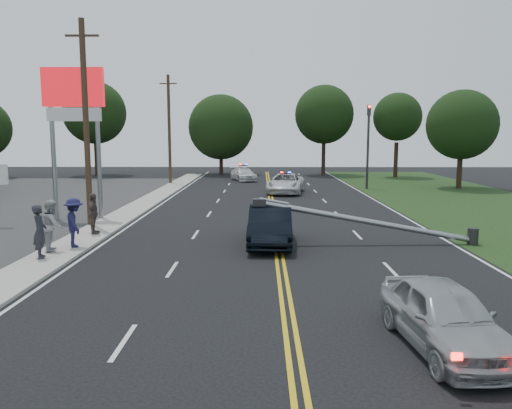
{
  "coord_description": "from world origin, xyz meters",
  "views": [
    {
      "loc": [
        -0.68,
        -12.38,
        4.5
      ],
      "look_at": [
        -0.9,
        7.84,
        1.7
      ],
      "focal_mm": 35.0,
      "sensor_mm": 36.0,
      "label": 1
    }
  ],
  "objects_px": {
    "traffic_signal": "(368,139)",
    "bystander_a": "(40,231)",
    "fallen_streetlight": "(379,223)",
    "emergency_b": "(243,174)",
    "waiting_sedan": "(444,316)",
    "bystander_c": "(74,223)",
    "bystander_b": "(52,225)",
    "utility_pole_mid": "(86,123)",
    "utility_pole_far": "(169,129)",
    "crashed_sedan": "(270,225)",
    "bystander_d": "(93,214)",
    "emergency_a": "(286,183)",
    "pylon_sign": "(74,107)"
  },
  "relations": [
    {
      "from": "traffic_signal",
      "to": "bystander_a",
      "type": "distance_m",
      "value": 30.26
    },
    {
      "from": "fallen_streetlight",
      "to": "bystander_a",
      "type": "relative_size",
      "value": 4.82
    },
    {
      "from": "emergency_b",
      "to": "bystander_a",
      "type": "distance_m",
      "value": 33.15
    },
    {
      "from": "waiting_sedan",
      "to": "bystander_c",
      "type": "xyz_separation_m",
      "value": [
        -11.27,
        9.15,
        0.38
      ]
    },
    {
      "from": "fallen_streetlight",
      "to": "bystander_b",
      "type": "height_order",
      "value": "bystander_b"
    },
    {
      "from": "bystander_a",
      "to": "emergency_b",
      "type": "bearing_deg",
      "value": -31.51
    },
    {
      "from": "utility_pole_mid",
      "to": "bystander_a",
      "type": "distance_m",
      "value": 7.99
    },
    {
      "from": "utility_pole_far",
      "to": "crashed_sedan",
      "type": "height_order",
      "value": "utility_pole_far"
    },
    {
      "from": "fallen_streetlight",
      "to": "bystander_d",
      "type": "distance_m",
      "value": 12.49
    },
    {
      "from": "crashed_sedan",
      "to": "waiting_sedan",
      "type": "bearing_deg",
      "value": -69.51
    },
    {
      "from": "utility_pole_far",
      "to": "waiting_sedan",
      "type": "xyz_separation_m",
      "value": [
        12.4,
        -36.22,
        -4.37
      ]
    },
    {
      "from": "crashed_sedan",
      "to": "bystander_a",
      "type": "distance_m",
      "value": 8.83
    },
    {
      "from": "traffic_signal",
      "to": "waiting_sedan",
      "type": "bearing_deg",
      "value": -99.0
    },
    {
      "from": "traffic_signal",
      "to": "emergency_a",
      "type": "relative_size",
      "value": 1.27
    },
    {
      "from": "crashed_sedan",
      "to": "pylon_sign",
      "type": "bearing_deg",
      "value": 151.19
    },
    {
      "from": "utility_pole_mid",
      "to": "crashed_sedan",
      "type": "bearing_deg",
      "value": -24.12
    },
    {
      "from": "utility_pole_far",
      "to": "emergency_a",
      "type": "relative_size",
      "value": 1.8
    },
    {
      "from": "emergency_b",
      "to": "bystander_c",
      "type": "bearing_deg",
      "value": -119.43
    },
    {
      "from": "utility_pole_far",
      "to": "bystander_d",
      "type": "bearing_deg",
      "value": -87.67
    },
    {
      "from": "pylon_sign",
      "to": "waiting_sedan",
      "type": "distance_m",
      "value": 21.88
    },
    {
      "from": "emergency_a",
      "to": "bystander_a",
      "type": "height_order",
      "value": "bystander_a"
    },
    {
      "from": "crashed_sedan",
      "to": "utility_pole_mid",
      "type": "bearing_deg",
      "value": 157.48
    },
    {
      "from": "emergency_a",
      "to": "pylon_sign",
      "type": "bearing_deg",
      "value": -123.98
    },
    {
      "from": "pylon_sign",
      "to": "bystander_b",
      "type": "relative_size",
      "value": 4.08
    },
    {
      "from": "pylon_sign",
      "to": "waiting_sedan",
      "type": "xyz_separation_m",
      "value": [
        13.7,
        -16.22,
        -5.28
      ]
    },
    {
      "from": "crashed_sedan",
      "to": "bystander_c",
      "type": "xyz_separation_m",
      "value": [
        -7.77,
        -1.09,
        0.28
      ]
    },
    {
      "from": "waiting_sedan",
      "to": "emergency_a",
      "type": "xyz_separation_m",
      "value": [
        -1.98,
        28.94,
        0.06
      ]
    },
    {
      "from": "emergency_b",
      "to": "bystander_b",
      "type": "height_order",
      "value": "bystander_b"
    },
    {
      "from": "bystander_a",
      "to": "crashed_sedan",
      "type": "bearing_deg",
      "value": -91.59
    },
    {
      "from": "crashed_sedan",
      "to": "bystander_c",
      "type": "height_order",
      "value": "bystander_c"
    },
    {
      "from": "bystander_d",
      "to": "utility_pole_mid",
      "type": "bearing_deg",
      "value": 17.37
    },
    {
      "from": "fallen_streetlight",
      "to": "bystander_a",
      "type": "height_order",
      "value": "bystander_a"
    },
    {
      "from": "utility_pole_far",
      "to": "bystander_b",
      "type": "xyz_separation_m",
      "value": [
        0.52,
        -27.7,
        -3.98
      ]
    },
    {
      "from": "fallen_streetlight",
      "to": "bystander_a",
      "type": "xyz_separation_m",
      "value": [
        -12.82,
        -2.89,
        0.17
      ]
    },
    {
      "from": "emergency_b",
      "to": "bystander_c",
      "type": "xyz_separation_m",
      "value": [
        -5.56,
        -30.76,
        0.44
      ]
    },
    {
      "from": "traffic_signal",
      "to": "utility_pole_far",
      "type": "relative_size",
      "value": 0.7
    },
    {
      "from": "crashed_sedan",
      "to": "bystander_b",
      "type": "distance_m",
      "value": 8.55
    },
    {
      "from": "utility_pole_mid",
      "to": "emergency_a",
      "type": "relative_size",
      "value": 1.8
    },
    {
      "from": "emergency_a",
      "to": "bystander_c",
      "type": "xyz_separation_m",
      "value": [
        -9.29,
        -19.79,
        0.32
      ]
    },
    {
      "from": "fallen_streetlight",
      "to": "utility_pole_mid",
      "type": "height_order",
      "value": "utility_pole_mid"
    },
    {
      "from": "bystander_c",
      "to": "traffic_signal",
      "type": "bearing_deg",
      "value": -63.81
    },
    {
      "from": "waiting_sedan",
      "to": "bystander_a",
      "type": "relative_size",
      "value": 2.16
    },
    {
      "from": "utility_pole_far",
      "to": "emergency_b",
      "type": "distance_m",
      "value": 8.82
    },
    {
      "from": "crashed_sedan",
      "to": "utility_pole_far",
      "type": "bearing_deg",
      "value": 110.49
    },
    {
      "from": "pylon_sign",
      "to": "fallen_streetlight",
      "type": "xyz_separation_m",
      "value": [
        14.69,
        -6.0,
        -5.08
      ]
    },
    {
      "from": "traffic_signal",
      "to": "bystander_b",
      "type": "height_order",
      "value": "traffic_signal"
    },
    {
      "from": "bystander_c",
      "to": "fallen_streetlight",
      "type": "bearing_deg",
      "value": -113.43
    },
    {
      "from": "waiting_sedan",
      "to": "emergency_b",
      "type": "bearing_deg",
      "value": 92.25
    },
    {
      "from": "crashed_sedan",
      "to": "fallen_streetlight",
      "type": "bearing_deg",
      "value": 1.36
    },
    {
      "from": "pylon_sign",
      "to": "bystander_c",
      "type": "height_order",
      "value": "pylon_sign"
    }
  ]
}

